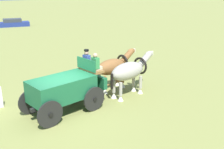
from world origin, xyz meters
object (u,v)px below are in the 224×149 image
at_px(draft_horse_near, 113,67).
at_px(parked_vehicle_e, 14,23).
at_px(show_wagon, 65,88).
at_px(draft_horse_off, 129,71).

distance_m(draft_horse_near, parked_vehicle_e, 29.66).
relative_size(show_wagon, draft_horse_near, 1.95).
distance_m(show_wagon, parked_vehicle_e, 31.30).
bearing_deg(draft_horse_off, draft_horse_near, 95.02).
bearing_deg(parked_vehicle_e, show_wagon, -103.58).
relative_size(draft_horse_near, draft_horse_off, 0.94).
distance_m(show_wagon, draft_horse_near, 3.73).
height_order(draft_horse_off, parked_vehicle_e, draft_horse_off).
distance_m(draft_horse_off, parked_vehicle_e, 30.94).
relative_size(draft_horse_off, parked_vehicle_e, 0.70).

